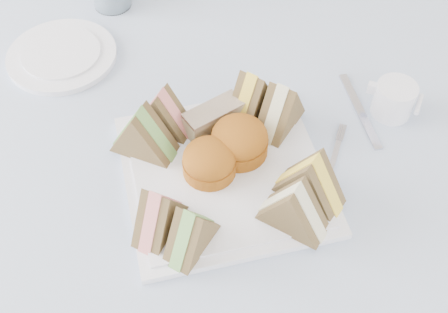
{
  "coord_description": "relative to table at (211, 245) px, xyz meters",
  "views": [
    {
      "loc": [
        0.03,
        -0.6,
        1.44
      ],
      "look_at": [
        0.03,
        -0.09,
        0.8
      ],
      "focal_mm": 45.0,
      "sensor_mm": 36.0,
      "label": 1
    }
  ],
  "objects": [
    {
      "name": "floor",
      "position": [
        0.0,
        0.0,
        -0.37
      ],
      "size": [
        4.0,
        4.0,
        0.0
      ],
      "primitive_type": "plane",
      "color": "#9E7751",
      "rests_on": "ground"
    },
    {
      "name": "table",
      "position": [
        0.0,
        0.0,
        0.0
      ],
      "size": [
        0.9,
        0.9,
        0.74
      ],
      "primitive_type": "cube",
      "color": "brown",
      "rests_on": "floor"
    },
    {
      "name": "tablecloth",
      "position": [
        0.0,
        0.0,
        0.37
      ],
      "size": [
        1.02,
        1.02,
        0.01
      ],
      "primitive_type": "cube",
      "color": "#AABEE0",
      "rests_on": "table"
    },
    {
      "name": "serving_plate",
      "position": [
        0.03,
        -0.09,
        0.38
      ],
      "size": [
        0.36,
        0.36,
        0.01
      ],
      "primitive_type": "cube",
      "rotation": [
        0.0,
        0.0,
        0.24
      ],
      "color": "white",
      "rests_on": "tablecloth"
    },
    {
      "name": "sandwich_fl_a",
      "position": [
        -0.06,
        -0.19,
        0.43
      ],
      "size": [
        0.08,
        0.1,
        0.08
      ],
      "primitive_type": null,
      "rotation": [
        0.0,
        0.0,
        1.12
      ],
      "color": "brown",
      "rests_on": "serving_plate"
    },
    {
      "name": "sandwich_fl_b",
      "position": [
        -0.02,
        -0.22,
        0.43
      ],
      "size": [
        0.08,
        0.1,
        0.08
      ],
      "primitive_type": null,
      "rotation": [
        0.0,
        0.0,
        1.04
      ],
      "color": "brown",
      "rests_on": "serving_plate"
    },
    {
      "name": "sandwich_fr_a",
      "position": [
        0.15,
        -0.14,
        0.43
      ],
      "size": [
        0.11,
        0.1,
        0.09
      ],
      "primitive_type": null,
      "rotation": [
        0.0,
        0.0,
        -0.6
      ],
      "color": "brown",
      "rests_on": "serving_plate"
    },
    {
      "name": "sandwich_fr_b",
      "position": [
        0.12,
        -0.18,
        0.43
      ],
      "size": [
        0.11,
        0.09,
        0.09
      ],
      "primitive_type": null,
      "rotation": [
        0.0,
        0.0,
        -0.54
      ],
      "color": "brown",
      "rests_on": "serving_plate"
    },
    {
      "name": "sandwich_bl_a",
      "position": [
        -0.1,
        -0.05,
        0.43
      ],
      "size": [
        0.11,
        0.08,
        0.09
      ],
      "primitive_type": null,
      "rotation": [
        0.0,
        0.0,
        2.75
      ],
      "color": "brown",
      "rests_on": "serving_plate"
    },
    {
      "name": "sandwich_bl_b",
      "position": [
        -0.07,
        -0.0,
        0.43
      ],
      "size": [
        0.1,
        0.08,
        0.08
      ],
      "primitive_type": null,
      "rotation": [
        0.0,
        0.0,
        2.72
      ],
      "color": "brown",
      "rests_on": "serving_plate"
    },
    {
      "name": "sandwich_br_a",
      "position": [
        0.12,
        0.0,
        0.43
      ],
      "size": [
        0.09,
        0.11,
        0.09
      ],
      "primitive_type": null,
      "rotation": [
        0.0,
        0.0,
        -2.11
      ],
      "color": "brown",
      "rests_on": "serving_plate"
    },
    {
      "name": "sandwich_br_b",
      "position": [
        0.07,
        0.03,
        0.43
      ],
      "size": [
        0.09,
        0.11,
        0.09
      ],
      "primitive_type": null,
      "rotation": [
        0.0,
        0.0,
        -2.15
      ],
      "color": "brown",
      "rests_on": "serving_plate"
    },
    {
      "name": "scone_left",
      "position": [
        0.01,
        -0.09,
        0.42
      ],
      "size": [
        0.09,
        0.09,
        0.05
      ],
      "primitive_type": "cylinder",
      "rotation": [
        0.0,
        0.0,
        0.07
      ],
      "color": "#965D1C",
      "rests_on": "serving_plate"
    },
    {
      "name": "scone_right",
      "position": [
        0.05,
        -0.05,
        0.42
      ],
      "size": [
        0.13,
        0.13,
        0.06
      ],
      "primitive_type": "cylinder",
      "rotation": [
        0.0,
        0.0,
        0.76
      ],
      "color": "#965D1C",
      "rests_on": "serving_plate"
    },
    {
      "name": "pastry_slice",
      "position": [
        0.01,
        -0.0,
        0.41
      ],
      "size": [
        0.1,
        0.09,
        0.05
      ],
      "primitive_type": "cube",
      "rotation": [
        0.0,
        0.0,
        0.61
      ],
      "color": "tan",
      "rests_on": "serving_plate"
    },
    {
      "name": "side_plate",
      "position": [
        -0.27,
        0.18,
        0.38
      ],
      "size": [
        0.23,
        0.23,
        0.01
      ],
      "primitive_type": "cylinder",
      "rotation": [
        0.0,
        0.0,
        -0.15
      ],
      "color": "white",
      "rests_on": "tablecloth"
    },
    {
      "name": "knife",
      "position": [
        0.26,
        0.05,
        0.38
      ],
      "size": [
        0.05,
        0.17,
        0.0
      ],
      "primitive_type": "cube",
      "rotation": [
        0.0,
        0.0,
        0.21
      ],
      "color": "#B7B6C7",
      "rests_on": "tablecloth"
    },
    {
      "name": "fork",
      "position": [
        0.19,
        -0.09,
        0.38
      ],
      "size": [
        0.06,
        0.15,
        0.0
      ],
      "primitive_type": "cube",
      "rotation": [
        0.0,
        0.0,
        -0.33
      ],
      "color": "#B7B6C7",
      "rests_on": "tablecloth"
    },
    {
      "name": "creamer_jug",
      "position": [
        0.31,
        0.04,
        0.41
      ],
      "size": [
        0.09,
        0.09,
        0.06
      ],
      "primitive_type": "cylinder",
      "rotation": [
        0.0,
        0.0,
        -0.4
      ],
      "color": "white",
      "rests_on": "tablecloth"
    }
  ]
}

